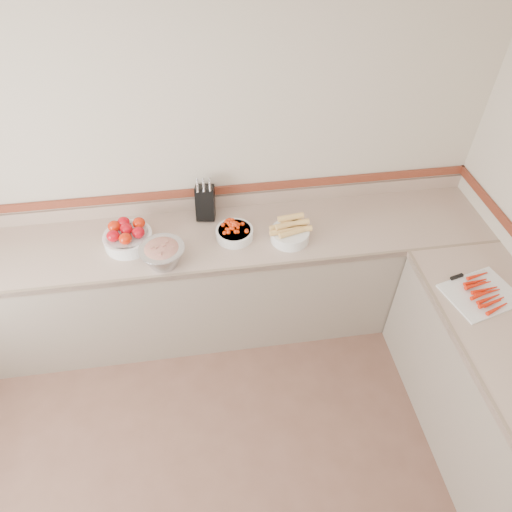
{
  "coord_description": "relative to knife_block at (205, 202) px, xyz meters",
  "views": [
    {
      "loc": [
        0.06,
        -0.62,
        2.96
      ],
      "look_at": [
        0.35,
        1.35,
        1.0
      ],
      "focal_mm": 32.0,
      "sensor_mm": 36.0,
      "label": 1
    }
  ],
  "objects": [
    {
      "name": "cherry_tomato_bowl",
      "position": [
        0.17,
        -0.25,
        -0.08
      ],
      "size": [
        0.25,
        0.25,
        0.13
      ],
      "color": "white",
      "rests_on": "counter_back"
    },
    {
      "name": "back_wall",
      "position": [
        -0.08,
        0.1,
        0.27
      ],
      "size": [
        4.0,
        0.0,
        4.0
      ],
      "primitive_type": "plane",
      "rotation": [
        1.57,
        0.0,
        0.0
      ],
      "color": "beige",
      "rests_on": "ground_plane"
    },
    {
      "name": "knife_block",
      "position": [
        0.0,
        0.0,
        0.0
      ],
      "size": [
        0.15,
        0.17,
        0.31
      ],
      "color": "black",
      "rests_on": "counter_back"
    },
    {
      "name": "tomato_bowl",
      "position": [
        -0.52,
        -0.22,
        -0.06
      ],
      "size": [
        0.32,
        0.32,
        0.16
      ],
      "color": "white",
      "rests_on": "counter_back"
    },
    {
      "name": "corn_bowl",
      "position": [
        0.53,
        -0.32,
        -0.06
      ],
      "size": [
        0.28,
        0.26,
        0.19
      ],
      "color": "white",
      "rests_on": "counter_back"
    },
    {
      "name": "counter_back",
      "position": [
        -0.08,
        -0.22,
        -0.57
      ],
      "size": [
        4.0,
        0.65,
        1.08
      ],
      "color": "tan",
      "rests_on": "ground_plane"
    },
    {
      "name": "rhubarb_bowl",
      "position": [
        -0.3,
        -0.43,
        -0.04
      ],
      "size": [
        0.29,
        0.29,
        0.16
      ],
      "color": "#B2B2BA",
      "rests_on": "counter_back"
    },
    {
      "name": "cutting_board",
      "position": [
        1.56,
        -0.97,
        -0.11
      ],
      "size": [
        0.47,
        0.41,
        0.06
      ],
      "color": "silver",
      "rests_on": "counter_right"
    }
  ]
}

